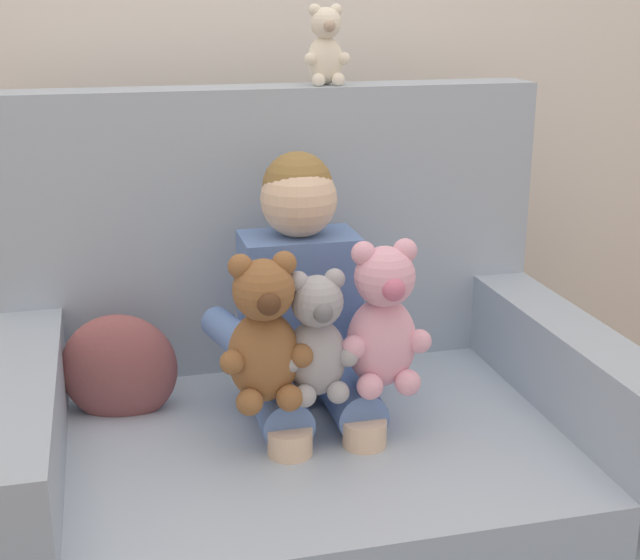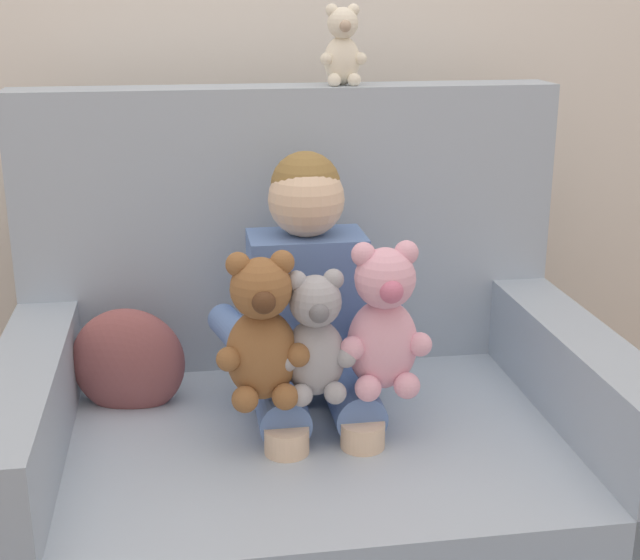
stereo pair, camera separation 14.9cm
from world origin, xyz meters
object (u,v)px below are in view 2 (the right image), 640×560
object	(u,v)px
plush_cream_on_backrest	(342,48)
throw_pillow	(128,362)
plush_brown	(262,333)
plush_grey	(315,339)
plush_pink	(384,323)
armchair	(308,444)
seated_child	(311,322)

from	to	relation	value
plush_cream_on_backrest	throw_pillow	size ratio (longest dim) A/B	0.73
plush_brown	plush_cream_on_backrest	size ratio (longest dim) A/B	1.68
plush_grey	throw_pillow	bearing A→B (deg)	158.25
plush_brown	throw_pillow	xyz separation A→B (m)	(-0.29, 0.26, -0.16)
plush_pink	plush_cream_on_backrest	size ratio (longest dim) A/B	1.71
armchair	plush_cream_on_backrest	size ratio (longest dim) A/B	6.97
plush_cream_on_backrest	throw_pillow	bearing A→B (deg)	-151.59
plush_brown	plush_grey	xyz separation A→B (m)	(0.11, 0.00, -0.02)
seated_child	throw_pillow	world-z (taller)	seated_child
seated_child	plush_brown	world-z (taller)	seated_child
seated_child	plush_cream_on_backrest	xyz separation A→B (m)	(0.12, 0.32, 0.57)
plush_grey	plush_cream_on_backrest	size ratio (longest dim) A/B	1.45
plush_brown	throw_pillow	size ratio (longest dim) A/B	1.23
plush_cream_on_backrest	throw_pillow	distance (m)	0.89
throw_pillow	plush_grey	bearing A→B (deg)	-33.50
plush_cream_on_backrest	plush_grey	bearing A→B (deg)	-100.04
plush_grey	plush_pink	bearing A→B (deg)	15.99
armchair	plush_brown	bearing A→B (deg)	-126.92
armchair	plush_brown	world-z (taller)	armchair
armchair	throw_pillow	bearing A→B (deg)	164.49
plush_cream_on_backrest	throw_pillow	world-z (taller)	plush_cream_on_backrest
plush_brown	plush_grey	distance (m)	0.11
throw_pillow	armchair	bearing A→B (deg)	-15.51
plush_pink	throw_pillow	world-z (taller)	plush_pink
seated_child	plush_cream_on_backrest	bearing A→B (deg)	70.52
plush_brown	plush_grey	bearing A→B (deg)	-19.98
seated_child	plush_pink	size ratio (longest dim) A/B	2.54
armchair	plush_cream_on_backrest	distance (m)	0.94
seated_child	plush_grey	world-z (taller)	seated_child
armchair	plush_cream_on_backrest	world-z (taller)	plush_cream_on_backrest
plush_brown	throw_pillow	distance (m)	0.42
plush_grey	plush_pink	world-z (taller)	plush_pink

